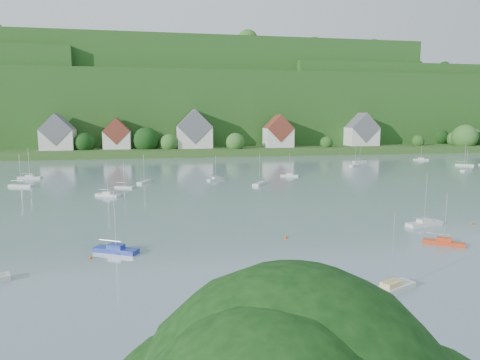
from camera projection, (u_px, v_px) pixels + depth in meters
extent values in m
cube|color=#2E531F|center=(183.00, 149.00, 212.86)|extent=(600.00, 60.00, 3.00)
cube|color=#1C4516|center=(176.00, 113.00, 283.11)|extent=(620.00, 160.00, 40.00)
cube|color=#1C4516|center=(191.00, 100.00, 278.91)|extent=(240.00, 130.00, 60.00)
cube|color=#1C4516|center=(414.00, 110.00, 292.57)|extent=(200.00, 110.00, 48.00)
sphere|color=#286023|center=(465.00, 137.00, 218.62)|extent=(12.88, 12.88, 12.88)
sphere|color=black|center=(439.00, 137.00, 235.58)|extent=(10.46, 10.46, 10.46)
sphere|color=#214514|center=(418.00, 141.00, 219.27)|extent=(6.45, 6.45, 6.45)
sphere|color=black|center=(464.00, 137.00, 234.05)|extent=(10.68, 10.68, 10.68)
sphere|color=#286023|center=(169.00, 143.00, 195.34)|extent=(8.19, 8.19, 8.19)
sphere|color=#286023|center=(472.00, 138.00, 230.86)|extent=(10.50, 10.50, 10.50)
sphere|color=black|center=(478.00, 140.00, 224.85)|extent=(8.05, 8.05, 8.05)
sphere|color=#286023|center=(65.00, 145.00, 189.31)|extent=(6.49, 6.49, 6.49)
sphere|color=#286023|center=(278.00, 138.00, 212.92)|extent=(12.16, 12.16, 12.16)
sphere|color=#286023|center=(235.00, 142.00, 196.91)|extent=(8.73, 8.73, 8.73)
sphere|color=black|center=(84.00, 143.00, 190.45)|extent=(9.32, 9.32, 9.32)
sphere|color=#214514|center=(326.00, 143.00, 206.92)|extent=(6.24, 6.24, 6.24)
sphere|color=black|center=(356.00, 140.00, 223.27)|extent=(8.16, 8.16, 8.16)
sphere|color=#286023|center=(454.00, 139.00, 231.21)|extent=(8.09, 8.09, 8.09)
sphere|color=black|center=(146.00, 140.00, 195.71)|extent=(11.92, 11.92, 11.92)
sphere|color=#214514|center=(30.00, 57.00, 251.59)|extent=(10.29, 10.29, 10.29)
sphere|color=black|center=(55.00, 56.00, 243.17)|extent=(7.18, 7.18, 7.18)
sphere|color=#214514|center=(240.00, 47.00, 265.06)|extent=(12.83, 12.83, 12.83)
sphere|color=#286023|center=(104.00, 40.00, 238.19)|extent=(8.18, 8.18, 8.18)
sphere|color=#214514|center=(176.00, 51.00, 282.00)|extent=(12.73, 12.73, 12.73)
sphere|color=#214514|center=(314.00, 46.00, 262.90)|extent=(11.50, 11.50, 11.50)
sphere|color=#214514|center=(266.00, 52.00, 288.20)|extent=(14.65, 14.65, 14.65)
sphere|color=#286023|center=(248.00, 40.00, 241.95)|extent=(11.95, 11.95, 11.95)
sphere|color=#214514|center=(373.00, 47.00, 263.73)|extent=(9.76, 9.76, 9.76)
sphere|color=#286023|center=(98.00, 49.00, 268.13)|extent=(7.07, 7.07, 7.07)
sphere|color=black|center=(170.00, 43.00, 245.94)|extent=(8.21, 8.21, 8.21)
sphere|color=#286023|center=(138.00, 47.00, 265.44)|extent=(12.24, 12.24, 12.24)
sphere|color=#286023|center=(363.00, 48.00, 267.13)|extent=(9.00, 9.00, 9.00)
sphere|color=#214514|center=(333.00, 52.00, 279.27)|extent=(8.03, 8.03, 8.03)
sphere|color=#286023|center=(436.00, 72.00, 295.10)|extent=(9.52, 9.52, 9.52)
sphere|color=#286023|center=(331.00, 69.00, 281.11)|extent=(14.97, 14.97, 14.97)
sphere|color=black|center=(444.00, 68.00, 263.83)|extent=(7.52, 7.52, 7.52)
sphere|color=#214514|center=(300.00, 69.00, 274.80)|extent=(9.78, 9.78, 9.78)
sphere|color=#214514|center=(361.00, 69.00, 281.15)|extent=(12.02, 12.02, 12.02)
sphere|color=black|center=(402.00, 67.00, 266.31)|extent=(11.57, 11.57, 11.57)
sphere|color=#214514|center=(390.00, 63.00, 250.54)|extent=(12.65, 12.65, 12.65)
sphere|color=#286023|center=(416.00, 67.00, 259.81)|extent=(8.28, 8.28, 8.28)
sphere|color=black|center=(419.00, 74.00, 299.39)|extent=(7.47, 7.47, 7.47)
sphere|color=#286023|center=(336.00, 68.00, 270.18)|extent=(9.48, 9.48, 9.48)
sphere|color=black|center=(440.00, 83.00, 310.89)|extent=(8.43, 8.43, 8.43)
sphere|color=#214514|center=(109.00, 76.00, 260.10)|extent=(12.01, 12.01, 12.01)
sphere|color=black|center=(456.00, 79.00, 283.61)|extent=(13.54, 13.54, 13.54)
sphere|color=black|center=(361.00, 78.00, 279.46)|extent=(15.08, 15.08, 15.08)
sphere|color=#286023|center=(336.00, 79.00, 292.80)|extent=(15.99, 15.99, 15.99)
sphere|color=black|center=(169.00, 77.00, 276.42)|extent=(15.72, 15.72, 15.72)
sphere|color=#286023|center=(448.00, 85.00, 345.47)|extent=(14.17, 14.17, 14.17)
sphere|color=#214514|center=(193.00, 78.00, 275.05)|extent=(10.54, 10.54, 10.54)
cube|color=silver|center=(58.00, 140.00, 189.31)|extent=(14.00, 10.00, 9.00)
cube|color=#5D5D65|center=(57.00, 129.00, 188.66)|extent=(14.00, 10.40, 14.00)
cube|color=silver|center=(117.00, 140.00, 195.89)|extent=(12.00, 9.00, 8.00)
cube|color=brown|center=(117.00, 131.00, 195.31)|extent=(12.00, 9.36, 12.00)
cube|color=silver|center=(194.00, 137.00, 201.16)|extent=(16.00, 11.00, 10.00)
cube|color=#5D5D65|center=(194.00, 126.00, 200.44)|extent=(16.00, 11.44, 16.00)
cube|color=silver|center=(278.00, 138.00, 206.59)|extent=(13.00, 10.00, 9.00)
cube|color=brown|center=(278.00, 128.00, 205.94)|extent=(13.00, 10.40, 13.00)
cube|color=silver|center=(362.00, 137.00, 218.69)|extent=(15.00, 10.00, 9.00)
cube|color=#5D5D65|center=(362.00, 128.00, 218.04)|extent=(15.00, 10.40, 15.00)
cube|color=#23349D|center=(116.00, 250.00, 55.57)|extent=(6.03, 4.33, 0.60)
cube|color=#23349D|center=(116.00, 246.00, 55.49)|extent=(2.39, 2.03, 0.50)
cylinder|color=silver|center=(115.00, 220.00, 54.99)|extent=(0.10, 0.10, 7.46)
cylinder|color=silver|center=(110.00, 241.00, 55.67)|extent=(2.92, 1.64, 0.08)
cube|color=silver|center=(391.00, 289.00, 43.03)|extent=(6.20, 4.01, 0.60)
cube|color=tan|center=(391.00, 284.00, 42.95)|extent=(2.41, 1.94, 0.50)
cylinder|color=silver|center=(393.00, 250.00, 42.44)|extent=(0.10, 0.10, 7.54)
cylinder|color=silver|center=(386.00, 279.00, 42.34)|extent=(3.06, 1.43, 0.08)
cube|color=silver|center=(424.00, 224.00, 69.15)|extent=(6.53, 3.01, 0.63)
cube|color=silver|center=(424.00, 220.00, 69.07)|extent=(2.41, 1.66, 0.50)
cylinder|color=silver|center=(426.00, 198.00, 68.54)|extent=(0.10, 0.10, 7.88)
cylinder|color=silver|center=(420.00, 217.00, 68.62)|extent=(3.41, 0.78, 0.08)
cube|color=#C23C19|center=(444.00, 243.00, 58.91)|extent=(5.10, 4.39, 0.53)
cube|color=#C23C19|center=(444.00, 239.00, 58.84)|extent=(2.10, 1.95, 0.50)
cylinder|color=silver|center=(446.00, 217.00, 58.40)|extent=(0.10, 0.10, 6.61)
cylinder|color=silver|center=(438.00, 234.00, 59.10)|extent=(2.36, 1.83, 0.08)
sphere|color=#E74700|center=(91.00, 259.00, 53.18)|extent=(0.38, 0.38, 0.38)
sphere|color=white|center=(214.00, 315.00, 37.96)|extent=(0.44, 0.44, 0.44)
sphere|color=#E74700|center=(472.00, 225.00, 69.98)|extent=(0.39, 0.39, 0.39)
sphere|color=#E74700|center=(286.00, 238.00, 62.06)|extent=(0.47, 0.47, 0.47)
ellipsoid|color=black|center=(370.00, 358.00, 31.02)|extent=(0.45, 0.29, 0.29)
sphere|color=black|center=(373.00, 356.00, 31.04)|extent=(0.12, 0.12, 0.12)
ellipsoid|color=black|center=(378.00, 348.00, 32.41)|extent=(0.45, 0.29, 0.29)
sphere|color=black|center=(380.00, 346.00, 32.42)|extent=(0.12, 0.12, 0.12)
cube|color=silver|center=(421.00, 160.00, 174.08)|extent=(5.93, 2.89, 0.57)
cube|color=silver|center=(421.00, 158.00, 174.00)|extent=(2.20, 1.55, 0.50)
cylinder|color=silver|center=(422.00, 150.00, 173.52)|extent=(0.10, 0.10, 7.14)
cylinder|color=silver|center=(419.00, 157.00, 173.95)|extent=(3.07, 0.81, 0.08)
cube|color=silver|center=(260.00, 184.00, 111.03)|extent=(4.78, 5.80, 0.59)
cylinder|color=silver|center=(260.00, 168.00, 110.45)|extent=(0.10, 0.10, 7.42)
cylinder|color=silver|center=(258.00, 180.00, 110.06)|extent=(1.95, 2.71, 0.08)
cube|color=silver|center=(30.00, 178.00, 121.87)|extent=(6.67, 2.91, 0.65)
cube|color=silver|center=(30.00, 176.00, 121.78)|extent=(2.44, 1.64, 0.50)
cylinder|color=silver|center=(29.00, 162.00, 121.23)|extent=(0.10, 0.10, 8.06)
cylinder|color=silver|center=(26.00, 173.00, 121.68)|extent=(3.51, 0.70, 0.08)
cube|color=silver|center=(360.00, 162.00, 165.40)|extent=(6.36, 3.57, 0.61)
cylinder|color=silver|center=(360.00, 151.00, 164.80)|extent=(0.10, 0.10, 7.67)
cylinder|color=silver|center=(358.00, 159.00, 164.78)|extent=(3.22, 1.14, 0.08)
cube|color=silver|center=(124.00, 187.00, 105.86)|extent=(4.80, 2.95, 0.46)
cylinder|color=silver|center=(124.00, 175.00, 105.41)|extent=(0.10, 0.10, 5.81)
cylinder|color=silver|center=(121.00, 183.00, 105.83)|extent=(2.40, 1.03, 0.08)
cube|color=silver|center=(144.00, 182.00, 114.13)|extent=(3.85, 5.70, 0.56)
cylinder|color=silver|center=(144.00, 168.00, 113.58)|extent=(0.10, 0.10, 6.98)
cylinder|color=silver|center=(143.00, 178.00, 113.16)|extent=(1.42, 2.80, 0.08)
cube|color=silver|center=(216.00, 179.00, 118.71)|extent=(5.12, 3.90, 0.51)
cube|color=silver|center=(216.00, 178.00, 118.64)|extent=(2.05, 1.79, 0.50)
cylinder|color=silver|center=(216.00, 167.00, 118.21)|extent=(0.10, 0.10, 6.41)
cylinder|color=silver|center=(214.00, 176.00, 118.04)|extent=(2.45, 1.54, 0.08)
cube|color=silver|center=(21.00, 186.00, 107.67)|extent=(6.33, 3.68, 0.61)
cylinder|color=silver|center=(20.00, 169.00, 107.07)|extent=(0.10, 0.10, 7.64)
cylinder|color=silver|center=(17.00, 181.00, 107.64)|extent=(3.19, 1.21, 0.08)
cube|color=silver|center=(108.00, 195.00, 94.71)|extent=(5.79, 4.60, 0.59)
cube|color=silver|center=(108.00, 193.00, 94.63)|extent=(2.34, 2.09, 0.50)
cylinder|color=silver|center=(107.00, 177.00, 94.13)|extent=(0.10, 0.10, 7.32)
cylinder|color=silver|center=(104.00, 190.00, 94.87)|extent=(2.73, 1.84, 0.08)
cube|color=silver|center=(355.00, 165.00, 153.18)|extent=(5.66, 4.41, 0.57)
cylinder|color=silver|center=(355.00, 155.00, 152.62)|extent=(0.10, 0.10, 7.12)
cylinder|color=silver|center=(354.00, 162.00, 152.43)|extent=(2.68, 1.75, 0.08)
cube|color=silver|center=(464.00, 165.00, 154.13)|extent=(5.75, 5.09, 0.60)
cylinder|color=silver|center=(465.00, 154.00, 153.54)|extent=(0.10, 0.10, 7.52)
cylinder|color=silver|center=(462.00, 162.00, 154.38)|extent=(2.63, 2.14, 0.08)
cube|color=silver|center=(289.00, 176.00, 126.62)|extent=(5.35, 3.29, 0.52)
cube|color=silver|center=(289.00, 174.00, 126.54)|extent=(2.06, 1.62, 0.50)
cylinder|color=silver|center=(290.00, 164.00, 126.11)|extent=(0.10, 0.10, 6.48)
cylinder|color=silver|center=(287.00, 172.00, 126.60)|extent=(2.68, 1.14, 0.08)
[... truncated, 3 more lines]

